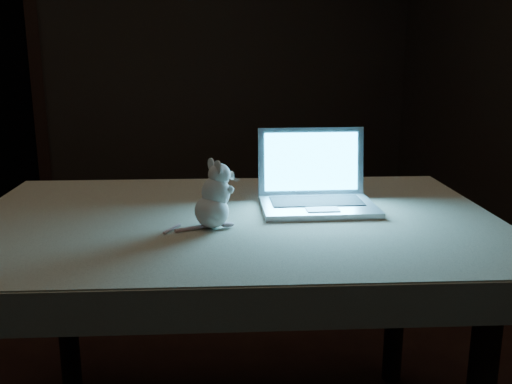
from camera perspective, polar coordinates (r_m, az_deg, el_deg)
name	(u,v)px	position (r m, az deg, el deg)	size (l,w,h in m)	color
back_wall	(128,48)	(4.17, -12.68, 13.86)	(4.50, 0.04, 2.60)	black
table	(235,338)	(1.87, -2.08, -14.36)	(1.47, 0.95, 0.79)	black
tablecloth	(228,236)	(1.70, -2.82, -4.37)	(1.58, 1.05, 0.10)	beige
laptop	(319,172)	(1.77, 6.32, 2.00)	(0.35, 0.31, 0.24)	silver
plush_mouse	(211,194)	(1.59, -4.49, -0.23)	(0.14, 0.14, 0.19)	white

